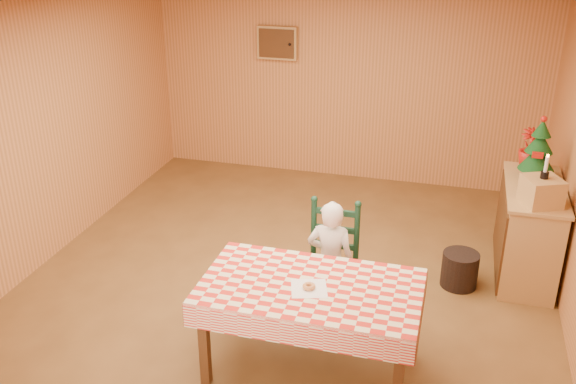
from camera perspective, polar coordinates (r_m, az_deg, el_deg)
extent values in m
plane|color=brown|center=(6.16, -0.50, -8.84)|extent=(6.00, 6.00, 0.00)
cube|color=#C98348|center=(8.35, 5.21, 9.79)|extent=(5.00, 0.10, 2.60)
cube|color=#C98348|center=(6.66, -21.78, 4.42)|extent=(0.10, 6.00, 2.60)
cube|color=#AC6C40|center=(5.22, -0.61, 15.87)|extent=(5.00, 6.00, 0.10)
cube|color=tan|center=(8.40, -0.95, 13.12)|extent=(0.52, 0.08, 0.42)
cube|color=#4F2D15|center=(8.35, -1.04, 13.06)|extent=(0.46, 0.02, 0.36)
sphere|color=black|center=(8.29, 0.15, 12.98)|extent=(0.04, 0.04, 0.04)
cube|color=#4F2D15|center=(4.84, 2.01, -8.76)|extent=(1.60, 0.90, 0.06)
cube|color=#4F2D15|center=(4.96, -7.43, -13.37)|extent=(0.07, 0.07, 0.69)
cube|color=#4F2D15|center=(4.69, 9.76, -16.16)|extent=(0.07, 0.07, 0.69)
cube|color=#4F2D15|center=(5.52, -4.49, -8.93)|extent=(0.07, 0.07, 0.69)
cube|color=#4F2D15|center=(5.27, 10.70, -11.08)|extent=(0.07, 0.07, 0.69)
cube|color=red|center=(4.82, 2.02, -8.37)|extent=(1.64, 0.94, 0.02)
cube|color=red|center=(4.50, 0.56, -12.54)|extent=(1.64, 0.02, 0.18)
cube|color=red|center=(5.27, 3.22, -6.63)|extent=(1.64, 0.02, 0.18)
cube|color=#2C5B29|center=(5.10, -7.08, -7.94)|extent=(0.02, 0.94, 0.18)
cube|color=#2C5B29|center=(4.79, 11.75, -10.61)|extent=(0.02, 0.94, 0.18)
cube|color=#10301E|center=(5.60, 3.75, -7.34)|extent=(0.44, 0.40, 0.04)
cylinder|color=#10301E|center=(5.62, 1.39, -9.92)|extent=(0.04, 0.04, 0.41)
cylinder|color=#10301E|center=(5.56, 5.26, -10.46)|extent=(0.04, 0.04, 0.41)
cylinder|color=#10301E|center=(5.90, 2.21, -8.13)|extent=(0.04, 0.04, 0.41)
cylinder|color=#10301E|center=(5.84, 5.88, -8.62)|extent=(0.04, 0.04, 0.41)
cylinder|color=#10301E|center=(5.62, 2.30, -3.43)|extent=(0.05, 0.05, 0.60)
sphere|color=#10301E|center=(5.49, 2.35, -0.65)|extent=(0.06, 0.06, 0.06)
cylinder|color=#10301E|center=(5.56, 6.12, -3.89)|extent=(0.05, 0.05, 0.60)
sphere|color=#10301E|center=(5.43, 6.26, -1.09)|extent=(0.06, 0.06, 0.06)
cube|color=#10301E|center=(5.65, 4.16, -4.74)|extent=(0.38, 0.03, 0.05)
cube|color=#10301E|center=(5.57, 4.21, -3.30)|extent=(0.38, 0.03, 0.05)
cube|color=#10301E|center=(5.50, 4.26, -1.82)|extent=(0.38, 0.03, 0.05)
imported|color=white|center=(5.53, 3.78, -6.17)|extent=(0.41, 0.27, 1.12)
cube|color=white|center=(4.77, 1.88, -8.56)|extent=(0.32, 0.32, 0.00)
torus|color=#CD8549|center=(4.76, 1.88, -8.38)|extent=(0.12, 0.12, 0.03)
cube|color=tan|center=(6.66, 20.57, -3.35)|extent=(0.50, 1.20, 0.90)
cube|color=tan|center=(6.47, 21.16, 0.31)|extent=(0.54, 1.24, 0.03)
cube|color=#4F2D15|center=(6.64, 18.35, -3.12)|extent=(0.02, 1.20, 0.80)
cube|color=tan|center=(6.05, 21.62, 0.06)|extent=(0.40, 0.40, 0.25)
cylinder|color=#4F2D15|center=(6.68, 21.09, 1.58)|extent=(0.04, 0.04, 0.08)
cone|color=#0C3714|center=(6.63, 21.29, 2.85)|extent=(0.34, 0.34, 0.24)
cone|color=#0C3714|center=(6.58, 21.50, 4.15)|extent=(0.26, 0.26, 0.20)
cone|color=#0C3714|center=(6.53, 21.68, 5.30)|extent=(0.18, 0.18, 0.16)
sphere|color=#B01910|center=(6.51, 21.80, 6.05)|extent=(0.06, 0.06, 0.06)
cube|color=#B01910|center=(6.46, 21.31, 3.07)|extent=(0.10, 0.02, 0.06)
sphere|color=#B01910|center=(6.57, 22.05, 2.83)|extent=(0.04, 0.04, 0.04)
sphere|color=#B01910|center=(6.64, 20.79, 3.88)|extent=(0.04, 0.04, 0.04)
sphere|color=#B01910|center=(6.65, 21.83, 4.68)|extent=(0.04, 0.04, 0.04)
imported|color=#B01910|center=(6.91, 20.69, 3.72)|extent=(0.28, 0.28, 0.39)
cylinder|color=black|center=(6.00, 21.84, 1.41)|extent=(0.07, 0.07, 0.06)
cylinder|color=white|center=(5.96, 21.99, 2.29)|extent=(0.03, 0.03, 0.14)
sphere|color=orange|center=(5.93, 22.11, 3.03)|extent=(0.02, 0.02, 0.02)
cylinder|color=black|center=(6.38, 15.02, -6.68)|extent=(0.35, 0.35, 0.34)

